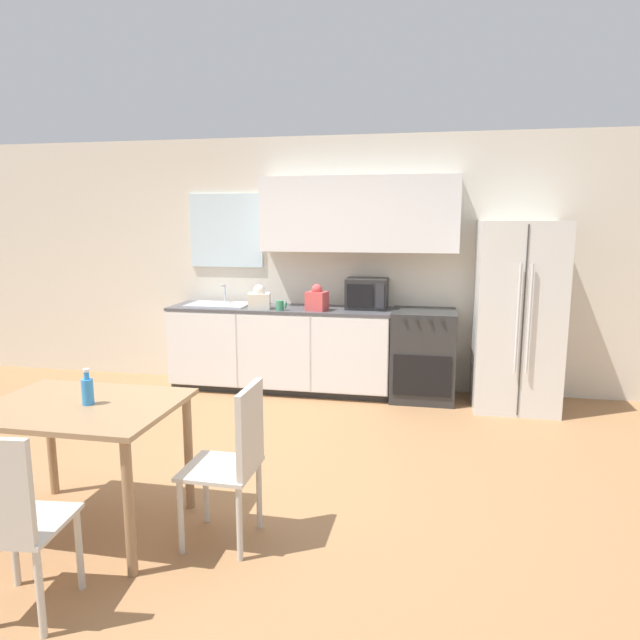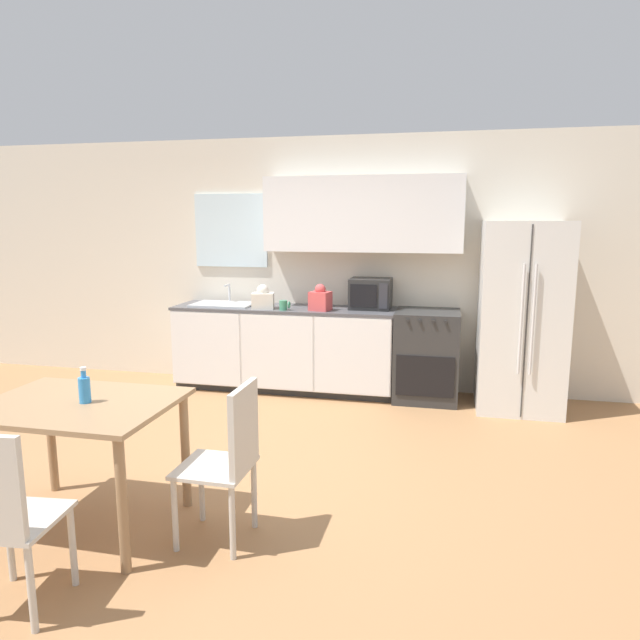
{
  "view_description": "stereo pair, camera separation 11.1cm",
  "coord_description": "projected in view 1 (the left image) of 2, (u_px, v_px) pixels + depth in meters",
  "views": [
    {
      "loc": [
        1.33,
        -3.73,
        1.83
      ],
      "look_at": [
        0.48,
        0.59,
        1.05
      ],
      "focal_mm": 32.0,
      "sensor_mm": 36.0,
      "label": 1
    },
    {
      "loc": [
        1.44,
        -3.71,
        1.83
      ],
      "look_at": [
        0.48,
        0.59,
        1.05
      ],
      "focal_mm": 32.0,
      "sensor_mm": 36.0,
      "label": 2
    }
  ],
  "objects": [
    {
      "name": "ground_plane",
      "position": [
        241.0,
        472.0,
        4.18
      ],
      "size": [
        12.0,
        12.0,
        0.0
      ],
      "primitive_type": "plane",
      "color": "#9E7047"
    },
    {
      "name": "dining_chair_near",
      "position": [
        7.0,
        515.0,
        2.52
      ],
      "size": [
        0.44,
        0.44,
        0.93
      ],
      "rotation": [
        0.0,
        0.0,
        0.1
      ],
      "color": "beige",
      "rests_on": "ground_plane"
    },
    {
      "name": "microwave",
      "position": [
        367.0,
        293.0,
        5.95
      ],
      "size": [
        0.42,
        0.36,
        0.32
      ],
      "color": "#282828",
      "rests_on": "kitchen_counter"
    },
    {
      "name": "drink_bottle",
      "position": [
        88.0,
        390.0,
        3.26
      ],
      "size": [
        0.07,
        0.07,
        0.21
      ],
      "color": "#338CD8",
      "rests_on": "dining_table"
    },
    {
      "name": "wall_back",
      "position": [
        318.0,
        254.0,
        6.18
      ],
      "size": [
        12.0,
        0.38,
        2.7
      ],
      "color": "beige",
      "rests_on": "ground_plane"
    },
    {
      "name": "dining_chair_side",
      "position": [
        236.0,
        454.0,
        3.19
      ],
      "size": [
        0.41,
        0.41,
        0.93
      ],
      "rotation": [
        0.0,
        0.0,
        1.55
      ],
      "color": "beige",
      "rests_on": "ground_plane"
    },
    {
      "name": "grocery_bag_1",
      "position": [
        259.0,
        299.0,
        5.94
      ],
      "size": [
        0.26,
        0.24,
        0.25
      ],
      "rotation": [
        0.0,
        0.0,
        0.23
      ],
      "color": "silver",
      "rests_on": "kitchen_counter"
    },
    {
      "name": "grocery_bag_0",
      "position": [
        317.0,
        299.0,
        5.84
      ],
      "size": [
        0.23,
        0.21,
        0.27
      ],
      "rotation": [
        0.0,
        0.0,
        -0.23
      ],
      "color": "#D14C4C",
      "rests_on": "kitchen_counter"
    },
    {
      "name": "dining_table",
      "position": [
        81.0,
        423.0,
        3.3
      ],
      "size": [
        1.1,
        0.85,
        0.78
      ],
      "color": "#997551",
      "rests_on": "ground_plane"
    },
    {
      "name": "refrigerator",
      "position": [
        517.0,
        316.0,
        5.53
      ],
      "size": [
        0.79,
        0.8,
        1.82
      ],
      "color": "silver",
      "rests_on": "ground_plane"
    },
    {
      "name": "kitchen_counter",
      "position": [
        281.0,
        348.0,
        6.14
      ],
      "size": [
        2.38,
        0.61,
        0.91
      ],
      "color": "#333333",
      "rests_on": "ground_plane"
    },
    {
      "name": "coffee_mug",
      "position": [
        280.0,
        305.0,
        5.85
      ],
      "size": [
        0.11,
        0.08,
        0.1
      ],
      "color": "#3F8C66",
      "rests_on": "kitchen_counter"
    },
    {
      "name": "oven_range",
      "position": [
        423.0,
        355.0,
        5.84
      ],
      "size": [
        0.64,
        0.63,
        0.92
      ],
      "color": "#2D2D2D",
      "rests_on": "ground_plane"
    },
    {
      "name": "kitchen_sink",
      "position": [
        219.0,
        304.0,
        6.2
      ],
      "size": [
        0.65,
        0.45,
        0.21
      ],
      "color": "#B7BABC",
      "rests_on": "kitchen_counter"
    }
  ]
}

